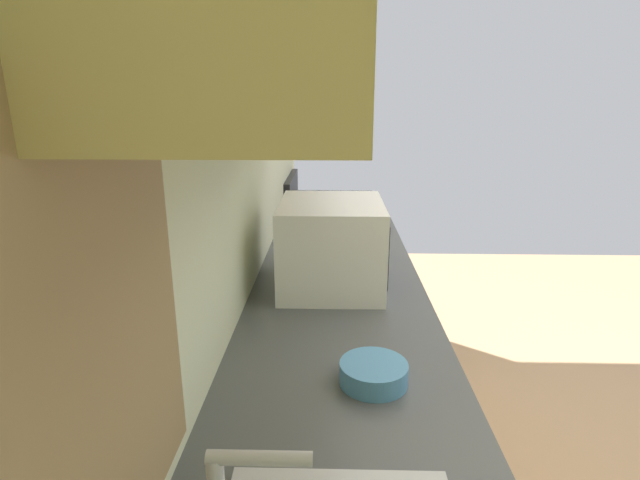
% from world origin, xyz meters
% --- Properties ---
extents(wall_back, '(4.05, 0.12, 2.84)m').
position_xyz_m(wall_back, '(0.00, 1.46, 1.42)').
color(wall_back, beige).
rests_on(wall_back, ground_plane).
extents(counter_run, '(3.13, 0.66, 0.89)m').
position_xyz_m(counter_run, '(-0.39, 1.09, 0.45)').
color(counter_run, '#CDBC65').
rests_on(counter_run, ground_plane).
extents(window_back_wall, '(0.53, 0.02, 0.66)m').
position_xyz_m(window_back_wall, '(-1.20, 1.39, 1.29)').
color(window_back_wall, '#997A4C').
extents(oven_range, '(0.70, 0.62, 1.07)m').
position_xyz_m(oven_range, '(1.52, 1.10, 0.46)').
color(oven_range, black).
rests_on(oven_range, ground_plane).
extents(microwave, '(0.44, 0.38, 0.32)m').
position_xyz_m(microwave, '(0.01, 1.10, 1.06)').
color(microwave, white).
rests_on(microwave, counter_run).
extents(bowl, '(0.17, 0.17, 0.06)m').
position_xyz_m(bowl, '(-0.65, 1.00, 0.92)').
color(bowl, '#4C8CBF').
rests_on(bowl, counter_run).
extents(kettle, '(0.20, 0.15, 0.15)m').
position_xyz_m(kettle, '(0.88, 1.00, 0.96)').
color(kettle, red).
rests_on(kettle, counter_run).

